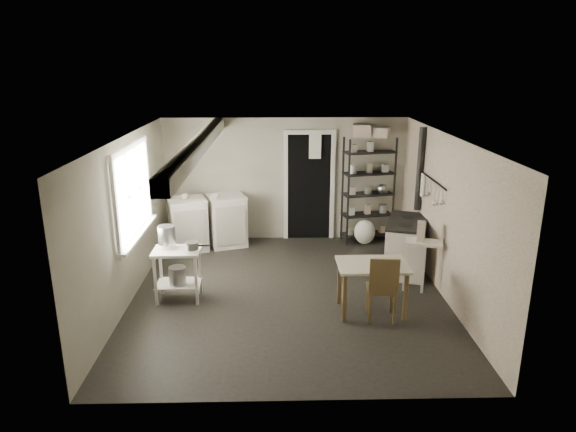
{
  "coord_description": "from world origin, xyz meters",
  "views": [
    {
      "loc": [
        -0.18,
        -6.9,
        3.28
      ],
      "look_at": [
        0.0,
        0.3,
        1.1
      ],
      "focal_mm": 32.0,
      "sensor_mm": 36.0,
      "label": 1
    }
  ],
  "objects_px": {
    "work_table": "(371,286)",
    "chair": "(382,284)",
    "stockpot": "(167,235)",
    "stove": "(406,245)",
    "prep_table": "(178,273)",
    "shelf_rack": "(368,192)",
    "base_cabinets": "(208,223)",
    "flour_sack": "(365,232)"
  },
  "relations": [
    {
      "from": "work_table",
      "to": "base_cabinets",
      "type": "bearing_deg",
      "value": 133.82
    },
    {
      "from": "stockpot",
      "to": "chair",
      "type": "distance_m",
      "value": 3.04
    },
    {
      "from": "work_table",
      "to": "chair",
      "type": "xyz_separation_m",
      "value": [
        0.1,
        -0.18,
        0.1
      ]
    },
    {
      "from": "shelf_rack",
      "to": "work_table",
      "type": "height_order",
      "value": "shelf_rack"
    },
    {
      "from": "shelf_rack",
      "to": "stove",
      "type": "xyz_separation_m",
      "value": [
        0.38,
        -1.48,
        -0.51
      ]
    },
    {
      "from": "chair",
      "to": "shelf_rack",
      "type": "bearing_deg",
      "value": 88.27
    },
    {
      "from": "base_cabinets",
      "to": "chair",
      "type": "relative_size",
      "value": 1.58
    },
    {
      "from": "work_table",
      "to": "flour_sack",
      "type": "height_order",
      "value": "work_table"
    },
    {
      "from": "stockpot",
      "to": "work_table",
      "type": "relative_size",
      "value": 0.28
    },
    {
      "from": "stockpot",
      "to": "chair",
      "type": "height_order",
      "value": "stockpot"
    },
    {
      "from": "base_cabinets",
      "to": "stockpot",
      "type": "bearing_deg",
      "value": -116.04
    },
    {
      "from": "chair",
      "to": "flour_sack",
      "type": "height_order",
      "value": "chair"
    },
    {
      "from": "stove",
      "to": "flour_sack",
      "type": "relative_size",
      "value": 2.3
    },
    {
      "from": "stockpot",
      "to": "stove",
      "type": "height_order",
      "value": "stockpot"
    },
    {
      "from": "base_cabinets",
      "to": "stove",
      "type": "relative_size",
      "value": 1.33
    },
    {
      "from": "prep_table",
      "to": "stockpot",
      "type": "xyz_separation_m",
      "value": [
        -0.14,
        0.1,
        0.54
      ]
    },
    {
      "from": "stockpot",
      "to": "shelf_rack",
      "type": "distance_m",
      "value": 4.02
    },
    {
      "from": "stove",
      "to": "flour_sack",
      "type": "xyz_separation_m",
      "value": [
        -0.45,
        1.28,
        -0.2
      ]
    },
    {
      "from": "stockpot",
      "to": "flour_sack",
      "type": "relative_size",
      "value": 0.56
    },
    {
      "from": "stove",
      "to": "work_table",
      "type": "bearing_deg",
      "value": -101.5
    },
    {
      "from": "prep_table",
      "to": "stockpot",
      "type": "bearing_deg",
      "value": 145.83
    },
    {
      "from": "prep_table",
      "to": "shelf_rack",
      "type": "bearing_deg",
      "value": 38.21
    },
    {
      "from": "stove",
      "to": "flour_sack",
      "type": "bearing_deg",
      "value": 127.42
    },
    {
      "from": "base_cabinets",
      "to": "flour_sack",
      "type": "bearing_deg",
      "value": -16.1
    },
    {
      "from": "base_cabinets",
      "to": "stove",
      "type": "bearing_deg",
      "value": -37.53
    },
    {
      "from": "base_cabinets",
      "to": "shelf_rack",
      "type": "distance_m",
      "value": 3.01
    },
    {
      "from": "stove",
      "to": "work_table",
      "type": "relative_size",
      "value": 1.16
    },
    {
      "from": "shelf_rack",
      "to": "base_cabinets",
      "type": "bearing_deg",
      "value": 173.7
    },
    {
      "from": "stove",
      "to": "base_cabinets",
      "type": "bearing_deg",
      "value": 178.56
    },
    {
      "from": "stockpot",
      "to": "work_table",
      "type": "bearing_deg",
      "value": -11.21
    },
    {
      "from": "chair",
      "to": "flour_sack",
      "type": "bearing_deg",
      "value": 89.13
    },
    {
      "from": "prep_table",
      "to": "chair",
      "type": "height_order",
      "value": "chair"
    },
    {
      "from": "prep_table",
      "to": "stove",
      "type": "relative_size",
      "value": 0.7
    },
    {
      "from": "base_cabinets",
      "to": "work_table",
      "type": "xyz_separation_m",
      "value": [
        2.52,
        -2.63,
        -0.08
      ]
    },
    {
      "from": "stockpot",
      "to": "work_table",
      "type": "height_order",
      "value": "stockpot"
    },
    {
      "from": "shelf_rack",
      "to": "chair",
      "type": "relative_size",
      "value": 2.16
    },
    {
      "from": "shelf_rack",
      "to": "flour_sack",
      "type": "xyz_separation_m",
      "value": [
        -0.07,
        -0.2,
        -0.71
      ]
    },
    {
      "from": "work_table",
      "to": "chair",
      "type": "relative_size",
      "value": 1.02
    },
    {
      "from": "prep_table",
      "to": "work_table",
      "type": "xyz_separation_m",
      "value": [
        2.67,
        -0.46,
        -0.02
      ]
    },
    {
      "from": "work_table",
      "to": "flour_sack",
      "type": "xyz_separation_m",
      "value": [
        0.37,
        2.71,
        -0.14
      ]
    },
    {
      "from": "work_table",
      "to": "chair",
      "type": "bearing_deg",
      "value": -61.11
    },
    {
      "from": "stockpot",
      "to": "stove",
      "type": "relative_size",
      "value": 0.24
    }
  ]
}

